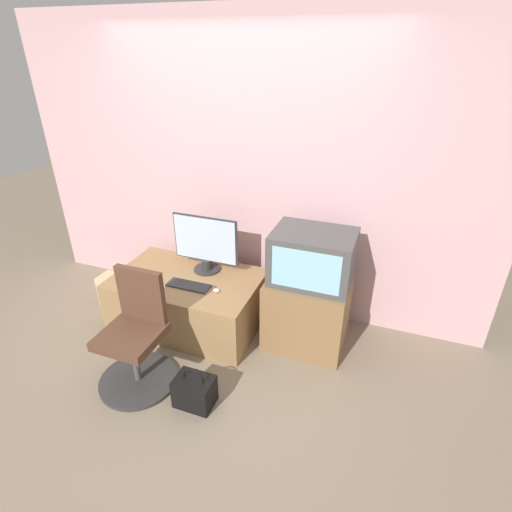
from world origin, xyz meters
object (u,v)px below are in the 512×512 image
at_px(keyboard, 189,285).
at_px(crt_tv, 313,257).
at_px(cardboard_box_lower, 115,291).
at_px(mouse, 216,290).
at_px(handbag, 195,391).
at_px(office_chair, 136,342).
at_px(main_monitor, 206,244).

distance_m(keyboard, crt_tv, 1.09).
bearing_deg(cardboard_box_lower, mouse, -5.58).
bearing_deg(handbag, office_chair, 171.06).
distance_m(main_monitor, keyboard, 0.40).
bearing_deg(mouse, office_chair, -119.01).
bearing_deg(handbag, cardboard_box_lower, 147.77).
height_order(keyboard, crt_tv, crt_tv).
bearing_deg(cardboard_box_lower, handbag, -32.23).
bearing_deg(office_chair, main_monitor, 82.73).
xyz_separation_m(keyboard, office_chair, (-0.10, -0.64, -0.14)).
relative_size(main_monitor, handbag, 1.89).
bearing_deg(main_monitor, cardboard_box_lower, -168.69).
distance_m(keyboard, office_chair, 0.67).
bearing_deg(keyboard, handbag, -60.21).
bearing_deg(crt_tv, cardboard_box_lower, -176.32).
bearing_deg(main_monitor, office_chair, -97.27).
height_order(main_monitor, office_chair, main_monitor).
relative_size(mouse, office_chair, 0.06).
bearing_deg(crt_tv, office_chair, -141.17).
relative_size(keyboard, handbag, 1.17).
xyz_separation_m(office_chair, cardboard_box_lower, (-0.82, 0.76, -0.20)).
height_order(main_monitor, mouse, main_monitor).
distance_m(crt_tv, handbag, 1.34).
xyz_separation_m(crt_tv, cardboard_box_lower, (-1.92, -0.12, -0.67)).
height_order(crt_tv, office_chair, crt_tv).
bearing_deg(mouse, crt_tv, 17.88).
relative_size(keyboard, office_chair, 0.42).
distance_m(main_monitor, mouse, 0.46).
relative_size(crt_tv, office_chair, 0.70).
relative_size(keyboard, cardboard_box_lower, 1.20).
bearing_deg(cardboard_box_lower, keyboard, -7.26).
bearing_deg(keyboard, crt_tv, 13.52).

